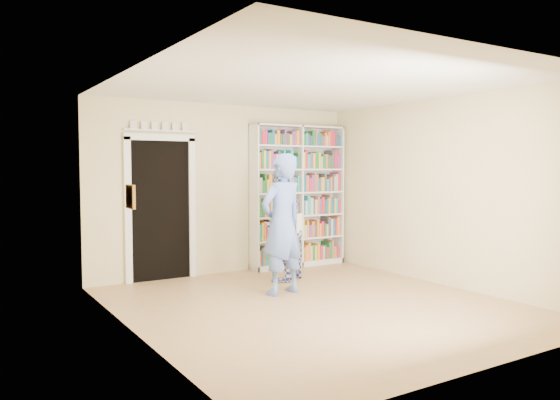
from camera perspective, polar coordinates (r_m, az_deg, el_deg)
name	(u,v)px	position (r m, az deg, el deg)	size (l,w,h in m)	color
floor	(316,305)	(6.89, 3.79, -10.90)	(5.00, 5.00, 0.00)	#AC8353
ceiling	(317,85)	(6.74, 3.88, 11.92)	(5.00, 5.00, 0.00)	white
wall_back	(226,189)	(8.83, -5.68, 1.14)	(4.50, 4.50, 0.00)	#F7E5AA
wall_left	(135,203)	(5.67, -14.96, -0.27)	(5.00, 5.00, 0.00)	#F7E5AA
wall_right	(443,192)	(8.20, 16.71, 0.83)	(5.00, 5.00, 0.00)	#F7E5AA
bookshelf	(298,196)	(9.34, 1.86, 0.46)	(1.75, 0.33, 2.41)	white
doorway	(161,202)	(8.39, -12.37, -0.22)	(1.10, 0.08, 2.43)	black
wall_art	(131,197)	(5.86, -15.35, 0.33)	(0.03, 0.25, 0.25)	#622C1A
man_blue	(282,224)	(7.30, 0.21, -2.54)	(0.69, 0.45, 1.89)	#5E7ED1
man_plaid	(282,226)	(8.16, 0.17, -2.73)	(0.80, 0.63, 1.65)	navy
paper_sheet	(299,223)	(8.03, 2.02, -2.37)	(0.19, 0.01, 0.26)	white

